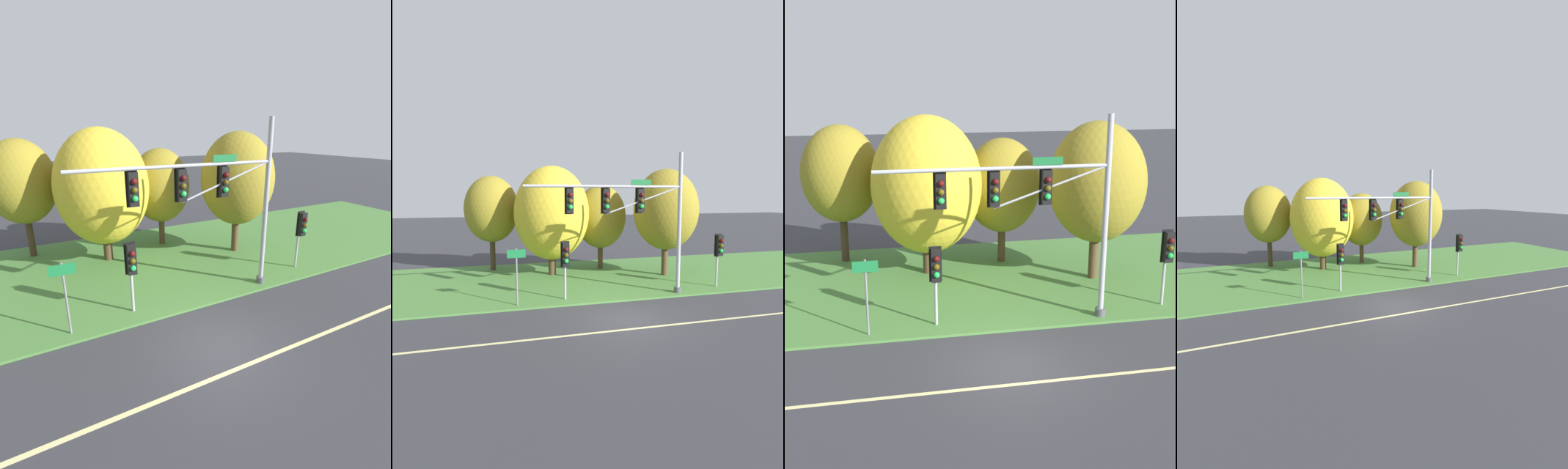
{
  "view_description": "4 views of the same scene",
  "coord_description": "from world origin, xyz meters",
  "views": [
    {
      "loc": [
        -5.16,
        -7.74,
        7.18
      ],
      "look_at": [
        0.84,
        3.6,
        2.94
      ],
      "focal_mm": 24.0,
      "sensor_mm": 36.0,
      "label": 1
    },
    {
      "loc": [
        -6.0,
        -14.72,
        5.52
      ],
      "look_at": [
        -0.96,
        3.26,
        3.48
      ],
      "focal_mm": 28.0,
      "sensor_mm": 36.0,
      "label": 2
    },
    {
      "loc": [
        -4.54,
        -16.68,
        9.04
      ],
      "look_at": [
        -0.21,
        4.69,
        3.16
      ],
      "focal_mm": 45.0,
      "sensor_mm": 36.0,
      "label": 3
    },
    {
      "loc": [
        -7.77,
        -14.95,
        6.27
      ],
      "look_at": [
        0.43,
        4.3,
        3.47
      ],
      "focal_mm": 24.0,
      "sensor_mm": 36.0,
      "label": 4
    }
  ],
  "objects": [
    {
      "name": "ground_plane",
      "position": [
        0.0,
        0.0,
        0.0
      ],
      "size": [
        160.0,
        160.0,
        0.0
      ],
      "primitive_type": "plane",
      "color": "#333338"
    },
    {
      "name": "tree_nearest_road",
      "position": [
        -5.57,
        12.22,
        4.47
      ],
      "size": [
        3.78,
        3.78,
        6.75
      ],
      "color": "#423021",
      "rests_on": "grass_verge"
    },
    {
      "name": "grass_verge",
      "position": [
        0.0,
        8.25,
        0.05
      ],
      "size": [
        48.0,
        11.5,
        0.1
      ],
      "primitive_type": "cube",
      "color": "#477A38",
      "rests_on": "ground"
    },
    {
      "name": "tree_mid_verge",
      "position": [
        5.59,
        7.35,
        4.51
      ],
      "size": [
        4.29,
        4.29,
        7.11
      ],
      "color": "#4C3823",
      "rests_on": "grass_verge"
    },
    {
      "name": "route_sign_post",
      "position": [
        -4.61,
        3.08,
        1.94
      ],
      "size": [
        0.89,
        0.08,
        2.82
      ],
      "color": "slate",
      "rests_on": "grass_verge"
    },
    {
      "name": "lane_stripe",
      "position": [
        0.0,
        -1.2,
        0.0
      ],
      "size": [
        36.0,
        0.16,
        0.01
      ],
      "primitive_type": "cube",
      "color": "beige",
      "rests_on": "ground"
    },
    {
      "name": "traffic_signal_mast",
      "position": [
        1.59,
        3.09,
        4.71
      ],
      "size": [
        8.63,
        0.49,
        7.68
      ],
      "color": "#9EA0A5",
      "rests_on": "grass_verge"
    },
    {
      "name": "tree_left_of_mast",
      "position": [
        -1.71,
        9.56,
        4.27
      ],
      "size": [
        5.02,
        5.02,
        7.33
      ],
      "color": "#4C3823",
      "rests_on": "grass_verge"
    },
    {
      "name": "pedestrian_signal_further_along",
      "position": [
        -2.12,
        3.33,
        2.3
      ],
      "size": [
        0.46,
        0.55,
        3.04
      ],
      "color": "#9EA0A5",
      "rests_on": "grass_verge"
    },
    {
      "name": "pedestrian_signal_near_kerb",
      "position": [
        7.07,
        3.51,
        2.39
      ],
      "size": [
        0.46,
        0.55,
        3.15
      ],
      "color": "#9EA0A5",
      "rests_on": "grass_verge"
    },
    {
      "name": "tree_behind_signpost",
      "position": [
        2.08,
        10.66,
        3.91
      ],
      "size": [
        3.68,
        3.68,
        6.13
      ],
      "color": "#4C3823",
      "rests_on": "grass_verge"
    }
  ]
}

